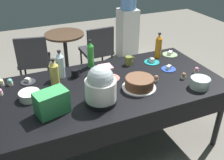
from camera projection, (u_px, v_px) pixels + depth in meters
ground at (112, 142)px, 2.90m from camera, size 9.00×9.00×0.00m
potluck_table at (112, 90)px, 2.56m from camera, size 2.20×1.10×0.75m
frosted_layer_cake at (139, 83)px, 2.44m from camera, size 0.32×0.32×0.11m
slow_cooker at (101, 86)px, 2.17m from camera, size 0.28×0.28×0.36m
glass_salad_bowl at (200, 83)px, 2.46m from camera, size 0.19×0.19×0.10m
ceramic_snack_bowl at (30, 95)px, 2.29m from camera, size 0.19×0.19×0.07m
dessert_plate_teal at (152, 61)px, 2.95m from camera, size 0.17×0.17×0.05m
dessert_plate_charcoal at (28, 81)px, 2.55m from camera, size 0.15×0.15×0.05m
dessert_plate_coral at (111, 77)px, 2.62m from camera, size 0.18×0.18×0.05m
dessert_plate_sage at (170, 54)px, 3.14m from camera, size 0.18×0.18×0.05m
dessert_plate_cobalt at (169, 69)px, 2.80m from camera, size 0.16×0.16×0.05m
cupcake_cocoa at (1, 82)px, 2.50m from camera, size 0.05×0.05×0.07m
cupcake_lemon at (156, 78)px, 2.56m from camera, size 0.05×0.05×0.07m
cupcake_vanilla at (196, 70)px, 2.72m from camera, size 0.05×0.05×0.07m
cupcake_berry at (184, 76)px, 2.61m from camera, size 0.05×0.05×0.07m
cupcake_rose at (10, 82)px, 2.50m from camera, size 0.05×0.05×0.07m
cupcake_mint at (0, 92)px, 2.34m from camera, size 0.05×0.05×0.07m
soda_bottle_ginger_ale at (54, 73)px, 2.45m from camera, size 0.09×0.09×0.28m
soda_bottle_lime_soda at (91, 54)px, 2.80m from camera, size 0.07×0.07×0.31m
soda_bottle_orange_juice at (159, 46)px, 3.02m from camera, size 0.08×0.08×0.30m
soda_bottle_water at (60, 65)px, 2.59m from camera, size 0.08×0.08×0.29m
coffee_mug_olive at (129, 60)px, 2.89m from camera, size 0.12×0.08×0.10m
coffee_mug_black at (75, 73)px, 2.64m from camera, size 0.12×0.08×0.08m
soda_carton at (52, 102)px, 2.08m from camera, size 0.29×0.22×0.20m
paper_napkin_stack at (106, 67)px, 2.83m from camera, size 0.14×0.14×0.02m
maroon_chair_left at (34, 59)px, 3.66m from camera, size 0.52×0.52×0.85m
maroon_chair_right at (98, 48)px, 3.99m from camera, size 0.46×0.46×0.85m
round_cafe_table at (65, 47)px, 4.01m from camera, size 0.60×0.60×0.72m
water_cooler at (128, 26)px, 4.62m from camera, size 0.32×0.32×1.24m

